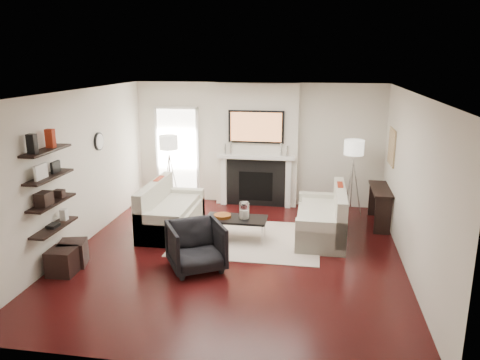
% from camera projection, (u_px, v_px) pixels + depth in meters
% --- Properties ---
extents(room_envelope, '(6.00, 6.00, 6.00)m').
position_uv_depth(room_envelope, '(234.00, 177.00, 7.53)').
color(room_envelope, '#340B0C').
rests_on(room_envelope, ground).
extents(chimney_breast, '(1.80, 0.25, 2.70)m').
position_uv_depth(chimney_breast, '(257.00, 145.00, 10.28)').
color(chimney_breast, silver).
rests_on(chimney_breast, floor).
extents(fireplace_surround, '(1.30, 0.02, 1.04)m').
position_uv_depth(fireplace_surround, '(256.00, 183.00, 10.36)').
color(fireplace_surround, black).
rests_on(fireplace_surround, floor).
extents(firebox, '(0.75, 0.02, 0.65)m').
position_uv_depth(firebox, '(256.00, 186.00, 10.37)').
color(firebox, black).
rests_on(firebox, floor).
extents(mantel_pilaster_l, '(0.12, 0.08, 1.10)m').
position_uv_depth(mantel_pilaster_l, '(224.00, 181.00, 10.44)').
color(mantel_pilaster_l, white).
rests_on(mantel_pilaster_l, floor).
extents(mantel_pilaster_r, '(0.12, 0.08, 1.10)m').
position_uv_depth(mantel_pilaster_r, '(288.00, 184.00, 10.21)').
color(mantel_pilaster_r, white).
rests_on(mantel_pilaster_r, floor).
extents(mantel_shelf, '(1.70, 0.18, 0.07)m').
position_uv_depth(mantel_shelf, '(256.00, 157.00, 10.16)').
color(mantel_shelf, white).
rests_on(mantel_shelf, chimney_breast).
extents(tv_body, '(1.20, 0.06, 0.70)m').
position_uv_depth(tv_body, '(256.00, 127.00, 10.01)').
color(tv_body, black).
rests_on(tv_body, chimney_breast).
extents(tv_screen, '(1.10, 0.00, 0.62)m').
position_uv_depth(tv_screen, '(256.00, 127.00, 9.98)').
color(tv_screen, '#BF723F').
rests_on(tv_screen, tv_body).
extents(candlestick_l_tall, '(0.04, 0.04, 0.30)m').
position_uv_depth(candlestick_l_tall, '(231.00, 148.00, 10.21)').
color(candlestick_l_tall, silver).
rests_on(candlestick_l_tall, mantel_shelf).
extents(candlestick_l_short, '(0.04, 0.04, 0.24)m').
position_uv_depth(candlestick_l_short, '(225.00, 149.00, 10.24)').
color(candlestick_l_short, silver).
rests_on(candlestick_l_short, mantel_shelf).
extents(candlestick_r_tall, '(0.04, 0.04, 0.30)m').
position_uv_depth(candlestick_r_tall, '(281.00, 149.00, 10.03)').
color(candlestick_r_tall, silver).
rests_on(candlestick_r_tall, mantel_shelf).
extents(candlestick_r_short, '(0.04, 0.04, 0.24)m').
position_uv_depth(candlestick_r_short, '(287.00, 151.00, 10.02)').
color(candlestick_r_short, silver).
rests_on(candlestick_r_short, mantel_shelf).
extents(hallway_panel, '(0.90, 0.02, 2.10)m').
position_uv_depth(hallway_panel, '(178.00, 155.00, 10.75)').
color(hallway_panel, white).
rests_on(hallway_panel, floor).
extents(door_trim_l, '(0.06, 0.06, 2.16)m').
position_uv_depth(door_trim_l, '(157.00, 154.00, 10.80)').
color(door_trim_l, white).
rests_on(door_trim_l, floor).
extents(door_trim_r, '(0.06, 0.06, 2.16)m').
position_uv_depth(door_trim_r, '(198.00, 156.00, 10.65)').
color(door_trim_r, white).
rests_on(door_trim_r, floor).
extents(door_trim_top, '(1.02, 0.06, 0.06)m').
position_uv_depth(door_trim_top, '(176.00, 108.00, 10.45)').
color(door_trim_top, white).
rests_on(door_trim_top, wall_back).
extents(rug, '(2.60, 2.00, 0.01)m').
position_uv_depth(rug, '(248.00, 239.00, 8.55)').
color(rug, '#C0AC9D').
rests_on(rug, floor).
extents(loveseat_left_base, '(0.85, 1.80, 0.42)m').
position_uv_depth(loveseat_left_base, '(172.00, 220.00, 8.96)').
color(loveseat_left_base, beige).
rests_on(loveseat_left_base, floor).
extents(loveseat_left_back, '(0.18, 1.80, 0.80)m').
position_uv_depth(loveseat_left_back, '(155.00, 203.00, 8.94)').
color(loveseat_left_back, beige).
rests_on(loveseat_left_back, floor).
extents(loveseat_left_arm_n, '(0.85, 0.18, 0.60)m').
position_uv_depth(loveseat_left_arm_n, '(158.00, 230.00, 8.17)').
color(loveseat_left_arm_n, beige).
rests_on(loveseat_left_arm_n, floor).
extents(loveseat_left_arm_s, '(0.85, 0.18, 0.60)m').
position_uv_depth(loveseat_left_arm_s, '(184.00, 202.00, 9.71)').
color(loveseat_left_arm_s, beige).
rests_on(loveseat_left_arm_s, floor).
extents(loveseat_left_cushion, '(0.63, 1.44, 0.10)m').
position_uv_depth(loveseat_left_cushion, '(174.00, 207.00, 8.89)').
color(loveseat_left_cushion, beige).
rests_on(loveseat_left_cushion, loveseat_left_base).
extents(pillow_left_orange, '(0.10, 0.42, 0.42)m').
position_uv_depth(pillow_left_orange, '(159.00, 188.00, 9.17)').
color(pillow_left_orange, maroon).
rests_on(pillow_left_orange, loveseat_left_cushion).
extents(pillow_left_charcoal, '(0.10, 0.40, 0.40)m').
position_uv_depth(pillow_left_charcoal, '(149.00, 198.00, 8.60)').
color(pillow_left_charcoal, black).
rests_on(pillow_left_charcoal, loveseat_left_cushion).
extents(loveseat_right_base, '(0.85, 1.80, 0.42)m').
position_uv_depth(loveseat_right_base, '(320.00, 226.00, 8.64)').
color(loveseat_right_base, beige).
rests_on(loveseat_right_base, floor).
extents(loveseat_right_back, '(0.18, 1.80, 0.80)m').
position_uv_depth(loveseat_right_back, '(340.00, 210.00, 8.50)').
color(loveseat_right_back, beige).
rests_on(loveseat_right_back, floor).
extents(loveseat_right_arm_n, '(0.85, 0.18, 0.60)m').
position_uv_depth(loveseat_right_arm_n, '(320.00, 237.00, 7.84)').
color(loveseat_right_arm_n, beige).
rests_on(loveseat_right_arm_n, floor).
extents(loveseat_right_arm_s, '(0.85, 0.18, 0.60)m').
position_uv_depth(loveseat_right_arm_s, '(320.00, 208.00, 9.39)').
color(loveseat_right_arm_s, beige).
rests_on(loveseat_right_arm_s, floor).
extents(loveseat_right_cushion, '(0.63, 1.44, 0.10)m').
position_uv_depth(loveseat_right_cushion, '(318.00, 212.00, 8.58)').
color(loveseat_right_cushion, beige).
rests_on(loveseat_right_cushion, loveseat_right_base).
extents(pillow_right_orange, '(0.10, 0.42, 0.42)m').
position_uv_depth(pillow_right_orange, '(340.00, 195.00, 8.74)').
color(pillow_right_orange, maroon).
rests_on(pillow_right_orange, loveseat_right_cushion).
extents(pillow_right_charcoal, '(0.10, 0.40, 0.40)m').
position_uv_depth(pillow_right_charcoal, '(341.00, 205.00, 8.17)').
color(pillow_right_charcoal, black).
rests_on(pillow_right_charcoal, loveseat_right_cushion).
extents(coffee_table, '(1.10, 0.55, 0.04)m').
position_uv_depth(coffee_table, '(236.00, 219.00, 8.43)').
color(coffee_table, black).
rests_on(coffee_table, floor).
extents(coffee_leg_nw, '(0.02, 0.02, 0.38)m').
position_uv_depth(coffee_leg_nw, '(206.00, 233.00, 8.35)').
color(coffee_leg_nw, silver).
rests_on(coffee_leg_nw, floor).
extents(coffee_leg_ne, '(0.02, 0.02, 0.38)m').
position_uv_depth(coffee_leg_ne, '(262.00, 236.00, 8.19)').
color(coffee_leg_ne, silver).
rests_on(coffee_leg_ne, floor).
extents(coffee_leg_sw, '(0.02, 0.02, 0.38)m').
position_uv_depth(coffee_leg_sw, '(212.00, 224.00, 8.77)').
color(coffee_leg_sw, silver).
rests_on(coffee_leg_sw, floor).
extents(coffee_leg_se, '(0.02, 0.02, 0.38)m').
position_uv_depth(coffee_leg_se, '(265.00, 227.00, 8.61)').
color(coffee_leg_se, silver).
rests_on(coffee_leg_se, floor).
extents(hurricane_glass, '(0.18, 0.18, 0.32)m').
position_uv_depth(hurricane_glass, '(244.00, 211.00, 8.36)').
color(hurricane_glass, white).
rests_on(hurricane_glass, coffee_table).
extents(hurricane_candle, '(0.11, 0.11, 0.17)m').
position_uv_depth(hurricane_candle, '(244.00, 214.00, 8.38)').
color(hurricane_candle, white).
rests_on(hurricane_candle, coffee_table).
extents(copper_bowl, '(0.31, 0.31, 0.05)m').
position_uv_depth(copper_bowl, '(222.00, 216.00, 8.46)').
color(copper_bowl, '#9C501A').
rests_on(copper_bowl, coffee_table).
extents(armchair, '(1.07, 1.06, 0.83)m').
position_uv_depth(armchair, '(196.00, 244.00, 7.26)').
color(armchair, black).
rests_on(armchair, floor).
extents(lamp_left_post, '(0.02, 0.02, 1.20)m').
position_uv_depth(lamp_left_post, '(170.00, 181.00, 10.26)').
color(lamp_left_post, silver).
rests_on(lamp_left_post, floor).
extents(lamp_left_shade, '(0.40, 0.40, 0.30)m').
position_uv_depth(lamp_left_shade, '(169.00, 142.00, 10.05)').
color(lamp_left_shade, white).
rests_on(lamp_left_shade, lamp_left_post).
extents(lamp_left_leg_a, '(0.25, 0.02, 1.23)m').
position_uv_depth(lamp_left_leg_a, '(175.00, 181.00, 10.25)').
color(lamp_left_leg_a, silver).
rests_on(lamp_left_leg_a, floor).
extents(lamp_left_leg_b, '(0.14, 0.22, 1.23)m').
position_uv_depth(lamp_left_leg_b, '(169.00, 179.00, 10.36)').
color(lamp_left_leg_b, silver).
rests_on(lamp_left_leg_b, floor).
extents(lamp_left_leg_c, '(0.14, 0.22, 1.23)m').
position_uv_depth(lamp_left_leg_c, '(166.00, 182.00, 10.18)').
color(lamp_left_leg_c, silver).
rests_on(lamp_left_leg_c, floor).
extents(lamp_right_post, '(0.02, 0.02, 1.20)m').
position_uv_depth(lamp_right_post, '(352.00, 188.00, 9.70)').
color(lamp_right_post, silver).
rests_on(lamp_right_post, floor).
extents(lamp_right_shade, '(0.40, 0.40, 0.30)m').
position_uv_depth(lamp_right_shade, '(354.00, 147.00, 9.49)').
color(lamp_right_shade, white).
rests_on(lamp_right_shade, lamp_right_post).
extents(lamp_right_leg_a, '(0.25, 0.02, 1.23)m').
position_uv_depth(lamp_right_leg_a, '(357.00, 188.00, 9.69)').
color(lamp_right_leg_a, silver).
rests_on(lamp_right_leg_a, floor).
extents(lamp_right_leg_b, '(0.14, 0.22, 1.23)m').
position_uv_depth(lamp_right_leg_b, '(349.00, 186.00, 9.80)').
color(lamp_right_leg_b, silver).
rests_on(lamp_right_leg_b, floor).
extents(lamp_right_leg_c, '(0.14, 0.22, 1.23)m').
position_uv_depth(lamp_right_leg_c, '(349.00, 189.00, 9.62)').
color(lamp_right_leg_c, silver).
rests_on(lamp_right_leg_c, floor).
extents(console_top, '(0.35, 1.20, 0.04)m').
position_uv_depth(console_top, '(381.00, 189.00, 9.13)').
color(console_top, black).
rests_on(console_top, floor).
extents(console_leg_n, '(0.30, 0.04, 0.71)m').
position_uv_depth(console_leg_n, '(383.00, 216.00, 8.70)').
color(console_leg_n, black).
rests_on(console_leg_n, floor).
extents(console_leg_s, '(0.30, 0.04, 0.71)m').
position_uv_depth(console_leg_s, '(376.00, 199.00, 9.75)').
color(console_leg_s, black).
rests_on(console_leg_s, floor).
extents(wall_art, '(0.03, 0.70, 0.70)m').
position_uv_depth(wall_art, '(392.00, 147.00, 9.01)').
color(wall_art, tan).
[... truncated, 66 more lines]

